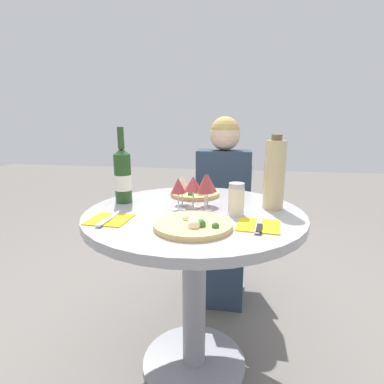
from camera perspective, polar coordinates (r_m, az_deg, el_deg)
The scene contains 16 objects.
ground_plane at distance 1.67m, azimuth 0.38°, elevation -29.84°, with size 12.00×12.00×0.00m, color slate.
dining_table at distance 1.34m, azimuth 0.42°, elevation -11.06°, with size 0.92×0.92×0.77m.
chair_behind_diner at distance 2.13m, azimuth 5.95°, elevation -6.73°, with size 0.37×0.37×0.84m.
seated_diner at distance 1.97m, azimuth 5.78°, elevation -4.62°, with size 0.35×0.40×1.17m.
pizza_large at distance 1.06m, azimuth 0.22°, elevation -6.23°, with size 0.28×0.28×0.05m.
pizza_small_far at distance 1.52m, azimuth 0.63°, elevation -0.19°, with size 0.25×0.25×0.05m.
wine_bottle at distance 1.41m, azimuth -13.05°, elevation 3.05°, with size 0.08×0.08×0.34m.
tall_carafe at distance 1.32m, azimuth 15.45°, elevation 3.25°, with size 0.09×0.09×0.32m.
sugar_shaker at distance 1.21m, azimuth 8.43°, elevation -1.37°, with size 0.06×0.06×0.13m.
wine_glass_front_left at distance 1.26m, azimuth -2.64°, elevation 1.04°, with size 0.06×0.06×0.14m.
wine_glass_back_left at distance 1.34m, azimuth -1.91°, elevation 1.58°, with size 0.08×0.08×0.13m.
wine_glass_back_right at distance 1.32m, azimuth 2.98°, elevation 1.72°, with size 0.08×0.08×0.15m.
wine_glass_center at distance 1.28m, azimuth 0.23°, elevation 1.50°, with size 0.08×0.08×0.14m.
wine_glass_front_right at distance 1.24m, azimuth 2.55°, elevation 1.54°, with size 0.07×0.07×0.16m.
place_setting_left at distance 1.19m, azimuth -15.49°, elevation -5.05°, with size 0.15×0.19×0.01m.
place_setting_right at distance 1.11m, azimuth 12.56°, elevation -6.23°, with size 0.17×0.19×0.01m.
Camera 1 is at (0.19, -1.20, 1.14)m, focal length 28.00 mm.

